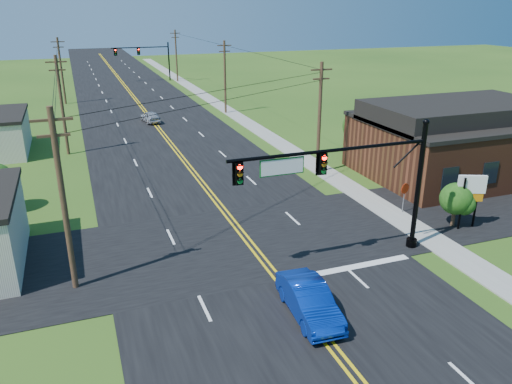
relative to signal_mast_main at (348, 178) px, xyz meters
name	(u,v)px	position (x,y,z in m)	size (l,w,h in m)	color
ground	(347,373)	(-4.34, -8.00, -4.75)	(260.00, 260.00, 0.00)	#2A4D16
road_main	(147,115)	(-4.34, 42.00, -4.73)	(16.00, 220.00, 0.04)	black
road_cross	(244,241)	(-4.34, 4.00, -4.73)	(70.00, 10.00, 0.04)	black
sidewalk	(252,126)	(6.16, 32.00, -4.71)	(2.00, 160.00, 0.08)	gray
signal_mast_main	(348,178)	(0.00, 0.00, 0.00)	(11.30, 0.60, 7.48)	black
signal_mast_far	(144,56)	(0.10, 72.00, -0.20)	(10.98, 0.60, 7.48)	black
brick_building	(454,146)	(15.66, 10.00, -2.40)	(14.20, 11.20, 4.70)	#5B2C1A
utility_pole_left_a	(63,199)	(-13.84, 2.00, -0.03)	(1.80, 0.28, 9.00)	#392C1A
utility_pole_left_b	(62,104)	(-13.84, 27.00, -0.03)	(1.80, 0.28, 9.00)	#392C1A
utility_pole_left_c	(61,70)	(-13.84, 54.00, -0.03)	(1.80, 0.28, 9.00)	#392C1A
utility_pole_right_a	(319,117)	(5.46, 14.00, -0.03)	(1.80, 0.28, 9.00)	#392C1A
utility_pole_right_b	(225,76)	(5.46, 40.00, -0.03)	(1.80, 0.28, 9.00)	#392C1A
utility_pole_right_c	(176,55)	(5.46, 70.00, -0.03)	(1.80, 0.28, 9.00)	#392C1A
tree_right_back	(359,126)	(11.66, 18.00, -2.15)	(3.00, 3.00, 4.10)	#392C1A
shrub_corner	(456,199)	(8.66, 1.50, -2.90)	(2.00, 2.00, 2.86)	#392C1A
blue_car	(309,301)	(-4.09, -4.13, -3.98)	(1.62, 4.65, 1.53)	#072899
distant_car	(150,117)	(-4.50, 37.79, -4.08)	(1.58, 3.93, 1.34)	#B4B3B9
stop_sign	(405,192)	(7.00, 4.37, -3.22)	(0.74, 0.24, 2.13)	slate
pylon_sign	(471,190)	(9.25, 1.00, -2.22)	(1.65, 0.85, 3.46)	black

